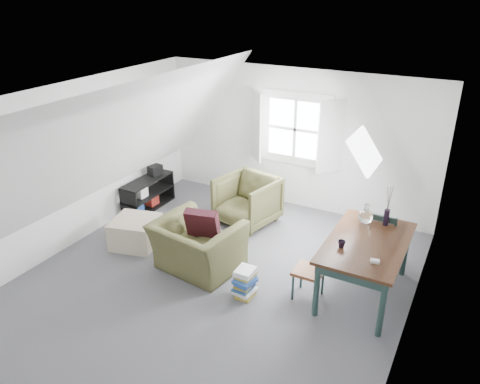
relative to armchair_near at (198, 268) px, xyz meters
The scene contains 24 objects.
floor 0.39m from the armchair_near, 14.64° to the right, with size 5.50×5.50×0.00m, color #515056.
ceiling 2.53m from the armchair_near, 14.64° to the right, with size 5.50×5.50×0.00m, color white.
wall_back 2.96m from the armchair_near, 81.96° to the left, with size 5.00×5.00×0.00m, color white.
wall_front 3.13m from the armchair_near, 82.50° to the right, with size 5.00×5.00×0.00m, color white.
wall_left 2.47m from the armchair_near, behind, with size 5.50×5.50×0.00m, color white.
wall_right 3.14m from the armchair_near, ahead, with size 5.50×5.50×0.00m, color white.
slope_left 2.13m from the armchair_near, behind, with size 5.50×5.50×0.00m, color white.
slope_right 2.62m from the armchair_near, ahead, with size 5.50×5.50×0.00m, color white.
dormer_window 2.98m from the armchair_near, 81.73° to the left, with size 1.71×0.35×1.30m.
skylight 2.86m from the armchair_near, 31.99° to the left, with size 0.55×0.75×0.04m, color white.
armchair_near is the anchor object (origin of this frame).
armchair_far 1.59m from the armchair_near, 91.17° to the left, with size 0.89×0.91×0.83m, color #444425.
throw_pillow 0.67m from the armchair_near, 90.00° to the left, with size 0.47×0.13×0.47m, color #350E17.
ottoman 1.25m from the armchair_near, behind, with size 0.66×0.66×0.44m, color tan.
dining_table 2.40m from the armchair_near, 13.22° to the left, with size 0.96×1.60×0.80m.
demijohn 2.48m from the armchair_near, 25.04° to the left, with size 0.20×0.20×0.28m.
vase_twigs 2.73m from the armchair_near, 24.70° to the left, with size 0.07×0.08×0.57m.
cup 2.15m from the armchair_near, ahead, with size 0.10×0.10×0.09m, color black.
paper_box 2.57m from the armchair_near, ahead, with size 0.11×0.07×0.04m, color white.
dining_chair_far 2.66m from the armchair_near, 29.00° to the left, with size 0.42×0.42×0.90m.
dining_chair_near 1.72m from the armchair_near, ahead, with size 0.37×0.37×0.79m.
media_shelf 2.25m from the armchair_near, 147.25° to the left, with size 0.37×1.10×0.56m.
electronics_box 2.49m from the armchair_near, 141.47° to the left, with size 0.17×0.24×0.19m, color black.
magazine_stack 0.95m from the armchair_near, 15.51° to the right, with size 0.29×0.35×0.39m.
Camera 1 is at (2.87, -4.66, 3.80)m, focal length 35.00 mm.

